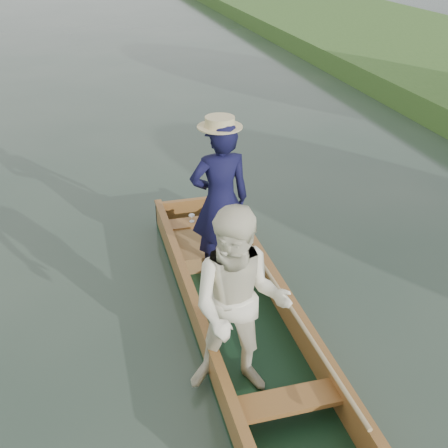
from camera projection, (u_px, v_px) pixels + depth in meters
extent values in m
plane|color=#283D30|center=(237.00, 320.00, 6.51)|extent=(120.00, 120.00, 0.00)
cube|color=black|center=(237.00, 317.00, 6.49)|extent=(1.10, 5.00, 0.08)
cube|color=#9A642F|center=(194.00, 310.00, 6.28)|extent=(0.08, 5.00, 0.32)
cube|color=#9A642F|center=(280.00, 296.00, 6.51)|extent=(0.08, 5.00, 0.32)
cube|color=#9A642F|center=(192.00, 209.00, 8.49)|extent=(1.10, 0.08, 0.32)
cube|color=#9A642F|center=(194.00, 297.00, 6.20)|extent=(0.10, 5.00, 0.04)
cube|color=#9A642F|center=(280.00, 283.00, 6.43)|extent=(0.10, 5.00, 0.04)
cube|color=#9A642F|center=(200.00, 222.00, 7.98)|extent=(0.94, 0.30, 0.05)
cube|color=#9A642F|center=(288.00, 401.00, 5.01)|extent=(0.94, 0.30, 0.05)
imported|color=black|center=(220.00, 201.00, 6.78)|extent=(0.74, 0.49, 2.02)
cylinder|color=beige|center=(220.00, 124.00, 6.32)|extent=(0.52, 0.52, 0.12)
imported|color=white|center=(239.00, 306.00, 5.02)|extent=(1.12, 0.99, 1.92)
cube|color=#935D2F|center=(208.00, 246.00, 7.61)|extent=(0.85, 0.90, 0.22)
sphere|color=tan|center=(231.00, 233.00, 7.48)|extent=(0.21, 0.21, 0.21)
sphere|color=tan|center=(231.00, 223.00, 7.40)|extent=(0.15, 0.15, 0.15)
sphere|color=tan|center=(227.00, 219.00, 7.35)|extent=(0.06, 0.06, 0.06)
sphere|color=tan|center=(235.00, 218.00, 7.38)|extent=(0.06, 0.06, 0.06)
sphere|color=tan|center=(232.00, 226.00, 7.35)|extent=(0.06, 0.06, 0.06)
sphere|color=tan|center=(225.00, 232.00, 7.43)|extent=(0.07, 0.07, 0.07)
sphere|color=tan|center=(238.00, 231.00, 7.47)|extent=(0.07, 0.07, 0.07)
sphere|color=tan|center=(228.00, 240.00, 7.48)|extent=(0.08, 0.08, 0.08)
sphere|color=tan|center=(235.00, 239.00, 7.51)|extent=(0.08, 0.08, 0.08)
cylinder|color=silver|center=(192.00, 221.00, 7.94)|extent=(0.07, 0.07, 0.01)
cylinder|color=silver|center=(192.00, 219.00, 7.92)|extent=(0.01, 0.01, 0.08)
ellipsoid|color=silver|center=(192.00, 215.00, 7.90)|extent=(0.09, 0.09, 0.05)
cylinder|color=tan|center=(279.00, 289.00, 6.25)|extent=(0.04, 4.20, 0.19)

